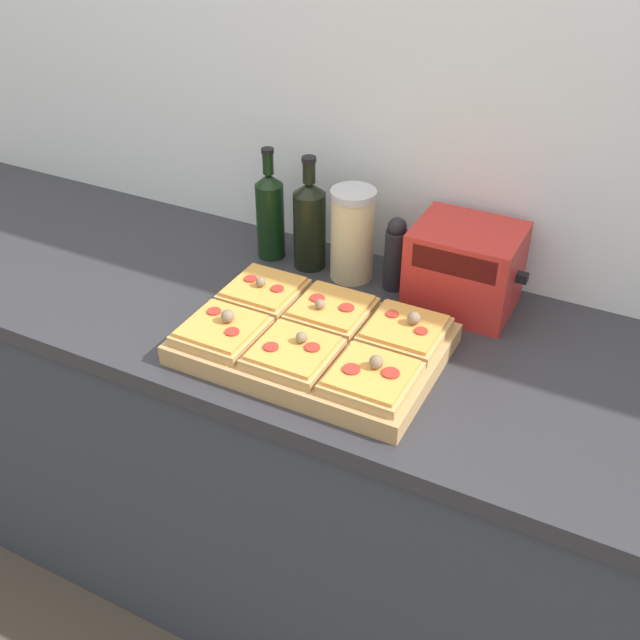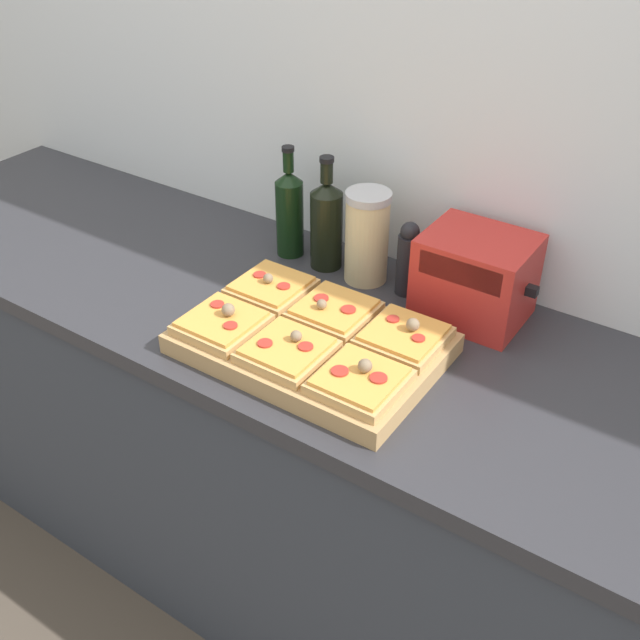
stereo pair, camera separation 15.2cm
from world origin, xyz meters
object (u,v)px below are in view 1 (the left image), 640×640
(wine_bottle, at_px, (310,223))
(pepper_mill, at_px, (395,254))
(cutting_board, at_px, (313,344))
(grain_jar_tall, at_px, (352,234))
(olive_oil_bottle, at_px, (270,214))
(toaster_oven, at_px, (465,268))

(wine_bottle, bearing_deg, pepper_mill, 0.00)
(cutting_board, height_order, grain_jar_tall, grain_jar_tall)
(olive_oil_bottle, bearing_deg, toaster_oven, -0.10)
(cutting_board, height_order, wine_bottle, wine_bottle)
(toaster_oven, bearing_deg, olive_oil_bottle, 179.90)
(wine_bottle, relative_size, toaster_oven, 1.12)
(cutting_board, xyz_separation_m, wine_bottle, (-0.17, 0.31, 0.09))
(olive_oil_bottle, bearing_deg, pepper_mill, 0.00)
(grain_jar_tall, distance_m, toaster_oven, 0.27)
(olive_oil_bottle, relative_size, grain_jar_tall, 1.26)
(cutting_board, distance_m, grain_jar_tall, 0.33)
(cutting_board, bearing_deg, toaster_oven, 55.68)
(cutting_board, height_order, toaster_oven, toaster_oven)
(cutting_board, xyz_separation_m, grain_jar_tall, (-0.06, 0.31, 0.09))
(cutting_board, distance_m, olive_oil_bottle, 0.43)
(cutting_board, height_order, olive_oil_bottle, olive_oil_bottle)
(cutting_board, relative_size, grain_jar_tall, 2.31)
(olive_oil_bottle, height_order, grain_jar_tall, olive_oil_bottle)
(olive_oil_bottle, xyz_separation_m, grain_jar_tall, (0.22, 0.00, -0.00))
(pepper_mill, height_order, toaster_oven, toaster_oven)
(cutting_board, xyz_separation_m, toaster_oven, (0.21, 0.31, 0.07))
(toaster_oven, bearing_deg, wine_bottle, 179.87)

